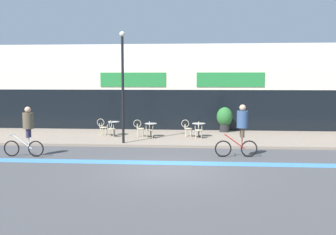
% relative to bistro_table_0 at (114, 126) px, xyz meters
% --- Properties ---
extents(ground_plane, '(120.00, 120.00, 0.00)m').
position_rel_bistro_table_0_xyz_m(ground_plane, '(3.53, -7.39, -0.65)').
color(ground_plane, '#424244').
extents(sidewalk_slab, '(40.00, 5.50, 0.12)m').
position_rel_bistro_table_0_xyz_m(sidewalk_slab, '(3.53, -0.14, -0.59)').
color(sidewalk_slab, gray).
rests_on(sidewalk_slab, ground).
extents(storefront_facade, '(40.00, 4.06, 5.22)m').
position_rel_bistro_table_0_xyz_m(storefront_facade, '(3.53, 4.57, 1.95)').
color(storefront_facade, silver).
rests_on(storefront_facade, ground).
extents(bike_lane_stripe, '(36.00, 0.70, 0.01)m').
position_rel_bistro_table_0_xyz_m(bike_lane_stripe, '(3.53, -6.16, -0.65)').
color(bike_lane_stripe, '#3D7AB7').
rests_on(bike_lane_stripe, ground).
extents(bistro_table_0, '(0.62, 0.62, 0.75)m').
position_rel_bistro_table_0_xyz_m(bistro_table_0, '(0.00, 0.00, 0.00)').
color(bistro_table_0, black).
rests_on(bistro_table_0, sidewalk_slab).
extents(bistro_table_1, '(0.64, 0.64, 0.72)m').
position_rel_bistro_table_0_xyz_m(bistro_table_1, '(2.06, -0.34, -0.02)').
color(bistro_table_1, black).
rests_on(bistro_table_1, sidewalk_slab).
extents(bistro_table_2, '(0.71, 0.71, 0.72)m').
position_rel_bistro_table_0_xyz_m(bistro_table_2, '(4.58, -0.16, -0.01)').
color(bistro_table_2, black).
rests_on(bistro_table_2, sidewalk_slab).
extents(cafe_chair_0_near, '(0.44, 0.59, 0.90)m').
position_rel_bistro_table_0_xyz_m(cafe_chair_0_near, '(-0.01, -0.63, -0.01)').
color(cafe_chair_0_near, beige).
rests_on(cafe_chair_0_near, sidewalk_slab).
extents(cafe_chair_0_side, '(0.59, 0.44, 0.90)m').
position_rel_bistro_table_0_xyz_m(cafe_chair_0_side, '(-0.63, 0.01, -0.01)').
color(cafe_chair_0_side, beige).
rests_on(cafe_chair_0_side, sidewalk_slab).
extents(cafe_chair_1_near, '(0.44, 0.59, 0.90)m').
position_rel_bistro_table_0_xyz_m(cafe_chair_1_near, '(2.07, -0.97, -0.01)').
color(cafe_chair_1_near, beige).
rests_on(cafe_chair_1_near, sidewalk_slab).
extents(cafe_chair_1_side, '(0.59, 0.43, 0.90)m').
position_rel_bistro_table_0_xyz_m(cafe_chair_1_side, '(1.43, -0.35, -0.01)').
color(cafe_chair_1_side, beige).
rests_on(cafe_chair_1_side, sidewalk_slab).
extents(cafe_chair_2_near, '(0.42, 0.59, 0.90)m').
position_rel_bistro_table_0_xyz_m(cafe_chair_2_near, '(4.58, -0.79, -0.01)').
color(cafe_chair_2_near, beige).
rests_on(cafe_chair_2_near, sidewalk_slab).
extents(cafe_chair_2_side, '(0.60, 0.45, 0.90)m').
position_rel_bistro_table_0_xyz_m(cafe_chair_2_side, '(3.96, -0.16, -0.01)').
color(cafe_chair_2_side, beige).
rests_on(cafe_chair_2_side, sidewalk_slab).
extents(planter_pot, '(0.91, 0.91, 1.43)m').
position_rel_bistro_table_0_xyz_m(planter_pot, '(6.07, 1.94, 0.26)').
color(planter_pot, '#232326').
rests_on(planter_pot, sidewalk_slab).
extents(lamp_post, '(0.26, 0.26, 5.26)m').
position_rel_bistro_table_0_xyz_m(lamp_post, '(0.99, -2.41, 2.50)').
color(lamp_post, black).
rests_on(lamp_post, sidewalk_slab).
extents(cyclist_0, '(1.74, 0.54, 2.15)m').
position_rel_bistro_table_0_xyz_m(cyclist_0, '(6.29, -4.79, 0.60)').
color(cyclist_0, black).
rests_on(cyclist_0, ground).
extents(cyclist_1, '(1.69, 0.48, 2.05)m').
position_rel_bistro_table_0_xyz_m(cyclist_1, '(-2.40, -5.39, 0.54)').
color(cyclist_1, black).
rests_on(cyclist_1, ground).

